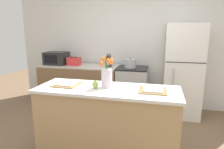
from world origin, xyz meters
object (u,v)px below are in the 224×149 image
plate_setting_left (67,84)px  cooking_pot (130,63)px  toaster (74,61)px  stove_range (132,89)px  pear_figurine (95,84)px  flower_vase (107,76)px  refrigerator (183,71)px  plate_setting_right (153,90)px  microwave (57,58)px  knife_block (109,61)px

plate_setting_left → cooking_pot: cooking_pot is taller
plate_setting_left → toaster: (-0.59, 1.55, 0.05)m
cooking_pot → stove_range: bearing=12.5°
pear_figurine → plate_setting_left: (-0.42, 0.05, -0.04)m
flower_vase → plate_setting_left: size_ratio=1.20×
refrigerator → plate_setting_left: 2.26m
plate_setting_right → microwave: 2.66m
flower_vase → pear_figurine: flower_vase is taller
refrigerator → knife_block: refrigerator is taller
pear_figurine → microwave: 2.17m
refrigerator → flower_vase: refrigerator is taller
cooking_pot → knife_block: size_ratio=0.89×
refrigerator → microwave: bearing=-180.0°
flower_vase → toaster: size_ratio=1.43×
refrigerator → microwave: (-2.63, -0.00, 0.16)m
plate_setting_left → plate_setting_right: bearing=0.0°
flower_vase → pear_figurine: 0.18m
toaster → cooking_pot: bearing=1.1°
stove_range → flower_vase: bearing=-94.2°
microwave → cooking_pot: bearing=-0.4°
flower_vase → toaster: flower_vase is taller
microwave → toaster: bearing=-4.4°
plate_setting_left → microwave: microwave is taller
refrigerator → plate_setting_right: (-0.49, -1.58, 0.06)m
plate_setting_right → microwave: size_ratio=0.69×
knife_block → microwave: bearing=178.7°
plate_setting_left → knife_block: knife_block is taller
plate_setting_right → plate_setting_left: bearing=180.0°
pear_figurine → plate_setting_right: (0.71, 0.05, -0.04)m
stove_range → refrigerator: (0.95, 0.00, 0.43)m
microwave → plate_setting_right: bearing=-36.5°
pear_figurine → plate_setting_right: 0.71m
pear_figurine → knife_block: (-0.25, 1.61, 0.03)m
knife_block → refrigerator: bearing=1.1°
stove_range → flower_vase: flower_vase is taller
flower_vase → plate_setting_right: 0.59m
refrigerator → microwave: size_ratio=3.66×
stove_range → plate_setting_left: bearing=-112.7°
flower_vase → pear_figurine: bearing=-151.3°
stove_range → plate_setting_right: size_ratio=2.72×
pear_figurine → plate_setting_left: pear_figurine is taller
toaster → flower_vase: bearing=-53.3°
cooking_pot → toaster: bearing=-178.9°
stove_range → microwave: size_ratio=1.88×
plate_setting_right → stove_range: bearing=106.2°
flower_vase → cooking_pot: (0.07, 1.55, -0.09)m
plate_setting_left → toaster: 1.66m
stove_range → knife_block: bearing=-176.8°
stove_range → microwave: 1.78m
stove_range → pear_figurine: (-0.25, -1.64, 0.53)m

